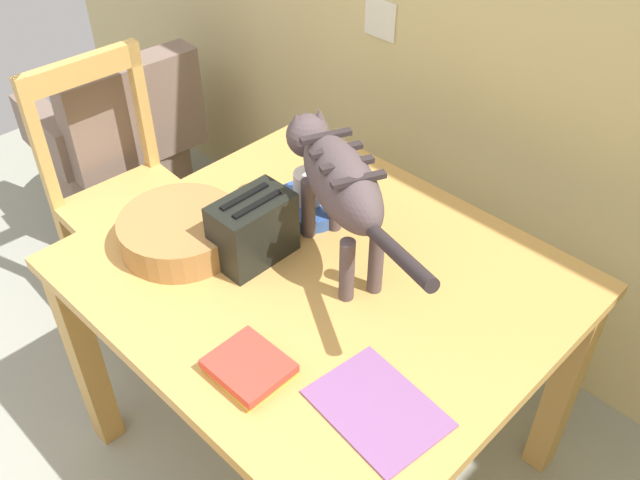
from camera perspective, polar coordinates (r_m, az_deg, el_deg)
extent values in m
cube|color=white|center=(2.33, 4.98, 17.66)|extent=(0.13, 0.01, 0.13)
cube|color=tan|center=(1.71, 0.00, -3.02)|extent=(1.12, 0.97, 0.03)
cube|color=tan|center=(1.74, 0.00, -4.29)|extent=(1.04, 0.89, 0.07)
cube|color=tan|center=(2.12, -18.68, -9.30)|extent=(0.07, 0.07, 0.70)
cube|color=tan|center=(2.46, -1.37, 1.31)|extent=(0.07, 0.07, 0.70)
cube|color=tan|center=(2.06, 19.35, -11.32)|extent=(0.07, 0.07, 0.70)
ellipsoid|color=#534447|center=(1.58, 1.80, 4.82)|extent=(0.38, 0.27, 0.16)
cube|color=#2D2527|center=(1.47, 3.19, 4.98)|extent=(0.07, 0.12, 0.01)
cube|color=#2D2527|center=(1.52, 2.24, 6.24)|extent=(0.07, 0.12, 0.01)
cube|color=#2D2527|center=(1.57, 1.34, 7.43)|extent=(0.07, 0.12, 0.01)
cube|color=#2D2527|center=(1.62, 0.49, 8.53)|extent=(0.07, 0.12, 0.01)
cylinder|color=#534447|center=(1.75, -0.97, 2.64)|extent=(0.04, 0.04, 0.17)
cylinder|color=#534447|center=(1.77, 1.21, 3.16)|extent=(0.04, 0.04, 0.17)
cylinder|color=#534447|center=(1.57, 2.23, -2.50)|extent=(0.04, 0.04, 0.17)
cylinder|color=#534447|center=(1.60, 4.61, -1.86)|extent=(0.04, 0.04, 0.17)
sphere|color=#534447|center=(1.75, -0.99, 8.58)|extent=(0.11, 0.11, 0.11)
cone|color=#534447|center=(1.71, -1.98, 9.74)|extent=(0.04, 0.04, 0.04)
cone|color=#534447|center=(1.73, -0.04, 10.12)|extent=(0.04, 0.04, 0.04)
cylinder|color=#2D2527|center=(1.36, 6.61, -1.30)|extent=(0.25, 0.13, 0.09)
cylinder|color=#355DB0|center=(1.87, -0.91, 2.87)|extent=(0.20, 0.20, 0.04)
cylinder|color=white|center=(1.83, -0.93, 4.40)|extent=(0.08, 0.08, 0.09)
torus|color=white|center=(1.80, 0.26, 3.82)|extent=(0.06, 0.01, 0.06)
cube|color=#885691|center=(1.42, 4.75, -13.63)|extent=(0.28, 0.22, 0.01)
cube|color=yellow|center=(1.48, -5.88, -10.50)|extent=(0.16, 0.14, 0.01)
cube|color=#E03F32|center=(1.46, -5.87, -10.25)|extent=(0.16, 0.14, 0.02)
cylinder|color=#AC7942|center=(1.78, -11.40, 0.71)|extent=(0.31, 0.31, 0.08)
cylinder|color=#4D361D|center=(1.78, -11.41, 0.81)|extent=(0.25, 0.25, 0.07)
cube|color=black|center=(1.69, -5.53, 0.88)|extent=(0.12, 0.20, 0.17)
cube|color=black|center=(1.65, -6.22, 3.59)|extent=(0.02, 0.14, 0.01)
cube|color=black|center=(1.62, -5.21, 2.95)|extent=(0.02, 0.14, 0.01)
cube|color=tan|center=(2.47, -14.94, 2.23)|extent=(0.44, 0.44, 0.04)
cube|color=tan|center=(2.38, -19.18, 13.06)|extent=(0.06, 0.42, 0.08)
cube|color=tan|center=(2.54, -14.43, 10.60)|extent=(0.04, 0.04, 0.48)
cube|color=tan|center=(2.42, -22.11, 7.20)|extent=(0.04, 0.04, 0.48)
cube|color=tan|center=(2.54, -8.36, -1.89)|extent=(0.04, 0.04, 0.41)
cube|color=tan|center=(2.42, -15.59, -5.84)|extent=(0.04, 0.04, 0.41)
cube|color=tan|center=(2.80, -12.86, 1.94)|extent=(0.04, 0.04, 0.41)
cube|color=tan|center=(2.69, -19.56, -1.45)|extent=(0.04, 0.04, 0.41)
cylinder|color=#7D675D|center=(3.12, -16.00, 5.38)|extent=(0.60, 0.60, 0.38)
cube|color=#7D675D|center=(2.73, -15.07, 10.01)|extent=(0.16, 0.55, 0.40)
cube|color=#7D675D|center=(2.90, -21.34, 8.11)|extent=(0.43, 0.13, 0.20)
cube|color=#7D675D|center=(3.07, -12.85, 11.67)|extent=(0.43, 0.13, 0.20)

